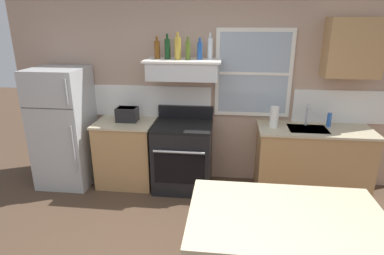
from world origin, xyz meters
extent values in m
cube|color=tan|center=(0.00, 2.23, 1.35)|extent=(5.40, 0.06, 2.70)
cube|color=white|center=(-1.15, 2.19, 1.13)|extent=(2.50, 0.02, 0.44)
cube|color=white|center=(1.80, 2.19, 1.13)|extent=(1.20, 0.02, 0.44)
cube|color=white|center=(0.65, 2.18, 1.55)|extent=(1.00, 0.04, 1.15)
cube|color=#9EADBC|center=(0.65, 2.17, 1.55)|extent=(0.90, 0.01, 1.05)
cube|color=white|center=(0.65, 2.16, 1.55)|extent=(0.90, 0.02, 0.04)
cube|color=#B7BABC|center=(-1.90, 1.84, 0.81)|extent=(0.70, 0.68, 1.63)
cube|color=#333333|center=(-1.90, 1.50, 1.18)|extent=(0.69, 0.00, 0.01)
cylinder|color=#A5A8AD|center=(-1.60, 1.47, 0.65)|extent=(0.02, 0.02, 0.65)
cylinder|color=#A5A8AD|center=(-1.60, 1.47, 1.40)|extent=(0.02, 0.02, 0.32)
cube|color=tan|center=(-1.05, 1.90, 0.44)|extent=(0.76, 0.60, 0.88)
cube|color=#C6B793|center=(-1.05, 1.90, 0.90)|extent=(0.79, 0.63, 0.03)
cube|color=black|center=(-1.02, 1.93, 1.01)|extent=(0.28, 0.20, 0.19)
cube|color=black|center=(-1.02, 1.93, 1.09)|extent=(0.24, 0.16, 0.01)
cube|color=black|center=(-1.16, 1.93, 1.04)|extent=(0.02, 0.03, 0.02)
cube|color=black|center=(-0.25, 1.86, 0.43)|extent=(0.76, 0.64, 0.87)
cube|color=black|center=(-0.25, 1.86, 0.89)|extent=(0.76, 0.64, 0.04)
cube|color=black|center=(-0.25, 2.15, 1.00)|extent=(0.76, 0.06, 0.18)
cube|color=black|center=(-0.25, 1.54, 0.42)|extent=(0.65, 0.01, 0.40)
cylinder|color=silver|center=(-0.25, 1.50, 0.67)|extent=(0.65, 0.03, 0.03)
cube|color=silver|center=(-0.25, 1.96, 1.61)|extent=(0.88, 0.48, 0.22)
cube|color=#262628|center=(-0.25, 1.74, 1.53)|extent=(0.75, 0.02, 0.04)
cube|color=white|center=(-0.25, 1.96, 1.73)|extent=(0.96, 0.52, 0.02)
cylinder|color=brown|center=(-0.59, 1.99, 1.86)|extent=(0.07, 0.07, 0.22)
cylinder|color=brown|center=(-0.59, 1.99, 1.99)|extent=(0.03, 0.03, 0.06)
cylinder|color=#143819|center=(-0.45, 1.97, 1.87)|extent=(0.07, 0.07, 0.25)
cylinder|color=#143819|center=(-0.45, 1.97, 2.02)|extent=(0.03, 0.03, 0.06)
cylinder|color=#B29333|center=(-0.31, 1.93, 1.88)|extent=(0.08, 0.08, 0.26)
cylinder|color=#B29333|center=(-0.31, 1.93, 2.04)|extent=(0.03, 0.03, 0.07)
cylinder|color=#4C601E|center=(-0.19, 1.94, 1.86)|extent=(0.06, 0.06, 0.22)
cylinder|color=#4C601E|center=(-0.19, 1.94, 2.00)|extent=(0.03, 0.03, 0.06)
cylinder|color=#1E478C|center=(-0.04, 1.95, 1.85)|extent=(0.07, 0.07, 0.21)
cylinder|color=#1E478C|center=(-0.04, 1.95, 1.99)|extent=(0.03, 0.03, 0.05)
cylinder|color=silver|center=(0.08, 2.02, 1.87)|extent=(0.06, 0.06, 0.26)
cylinder|color=silver|center=(0.08, 2.02, 2.04)|extent=(0.03, 0.03, 0.06)
cube|color=tan|center=(1.45, 1.90, 0.44)|extent=(1.40, 0.60, 0.88)
cube|color=#C6B793|center=(1.45, 1.90, 0.90)|extent=(1.43, 0.63, 0.03)
cube|color=#B7BABC|center=(1.35, 1.88, 0.90)|extent=(0.48, 0.36, 0.01)
cylinder|color=silver|center=(1.35, 2.02, 1.05)|extent=(0.03, 0.03, 0.28)
cylinder|color=silver|center=(1.35, 1.94, 1.17)|extent=(0.02, 0.16, 0.02)
cylinder|color=white|center=(0.92, 1.90, 1.04)|extent=(0.11, 0.11, 0.27)
cylinder|color=blue|center=(1.63, 2.00, 1.00)|extent=(0.06, 0.06, 0.18)
cube|color=#C6B793|center=(0.78, -0.08, 0.90)|extent=(1.40, 0.90, 0.03)
cube|color=tan|center=(1.80, 2.04, 1.90)|extent=(0.64, 0.32, 0.70)
camera|label=1|loc=(0.33, -2.09, 2.22)|focal=29.92mm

